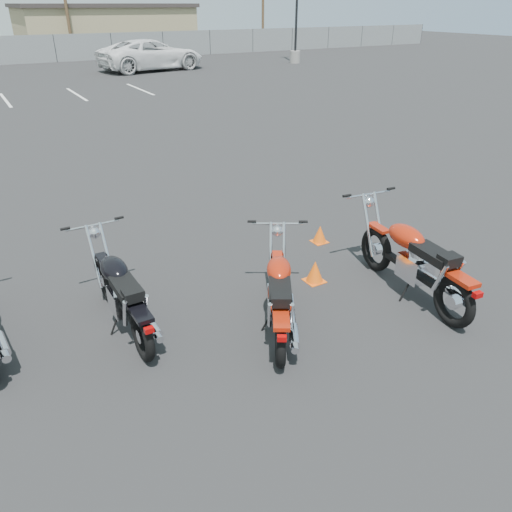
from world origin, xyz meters
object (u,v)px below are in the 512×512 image
motorcycle_second_black (122,293)px  motorcycle_rear_red (414,261)px  motorcycle_third_red (280,295)px  white_van (151,46)px

motorcycle_second_black → motorcycle_rear_red: bearing=-18.8°
motorcycle_third_red → motorcycle_rear_red: motorcycle_rear_red is taller
white_van → motorcycle_second_black: bearing=151.4°
motorcycle_second_black → motorcycle_rear_red: (3.76, -1.28, 0.05)m
motorcycle_third_red → motorcycle_rear_red: (2.06, -0.27, 0.06)m
motorcycle_rear_red → white_van: white_van is taller
white_van → motorcycle_rear_red: bearing=159.5°
motorcycle_third_red → motorcycle_rear_red: bearing=-7.4°
motorcycle_rear_red → white_van: size_ratio=0.33×
motorcycle_second_black → white_van: size_ratio=0.30×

